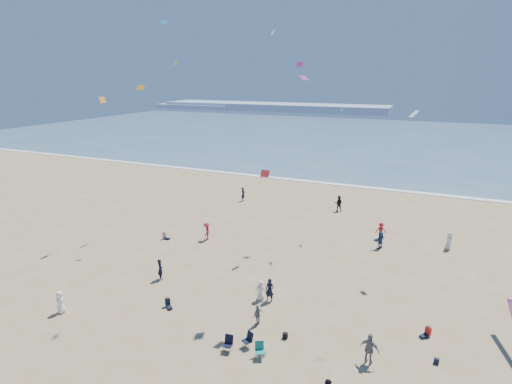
% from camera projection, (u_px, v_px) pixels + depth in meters
% --- Properties ---
extents(ocean, '(220.00, 100.00, 0.06)m').
position_uv_depth(ocean, '(381.00, 139.00, 104.73)').
color(ocean, '#476B84').
rests_on(ocean, ground).
extents(surf_line, '(220.00, 1.20, 0.08)m').
position_uv_depth(surf_line, '(341.00, 185.00, 60.73)').
color(surf_line, white).
rests_on(surf_line, ground).
extents(headland_far, '(110.00, 20.00, 3.20)m').
position_uv_depth(headland_far, '(272.00, 107.00, 193.32)').
color(headland_far, '#7A8EA8').
rests_on(headland_far, ground).
extents(headland_near, '(40.00, 14.00, 2.00)m').
position_uv_depth(headland_near, '(196.00, 106.00, 204.45)').
color(headland_near, '#7A8EA8').
rests_on(headland_near, ground).
extents(standing_flyers, '(31.63, 35.75, 1.94)m').
position_uv_depth(standing_flyers, '(325.00, 270.00, 32.21)').
color(standing_flyers, red).
rests_on(standing_flyers, ground).
extents(seated_group, '(25.82, 19.87, 0.84)m').
position_uv_depth(seated_group, '(253.00, 321.00, 26.26)').
color(seated_group, beige).
rests_on(seated_group, ground).
extents(chair_cluster, '(2.74, 1.54, 1.00)m').
position_uv_depth(chair_cluster, '(245.00, 345.00, 23.82)').
color(chair_cluster, black).
rests_on(chair_cluster, ground).
extents(white_tote, '(0.35, 0.20, 0.40)m').
position_uv_depth(white_tote, '(230.00, 343.00, 24.47)').
color(white_tote, white).
rests_on(white_tote, ground).
extents(black_backpack, '(0.30, 0.22, 0.38)m').
position_uv_depth(black_backpack, '(285.00, 336.00, 25.19)').
color(black_backpack, black).
rests_on(black_backpack, ground).
extents(navy_bag, '(0.28, 0.18, 0.34)m').
position_uv_depth(navy_bag, '(436.00, 361.00, 22.97)').
color(navy_bag, black).
rests_on(navy_bag, ground).
extents(kites_aloft, '(41.38, 42.33, 27.69)m').
position_uv_depth(kites_aloft, '(383.00, 113.00, 25.38)').
color(kites_aloft, white).
rests_on(kites_aloft, ground).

